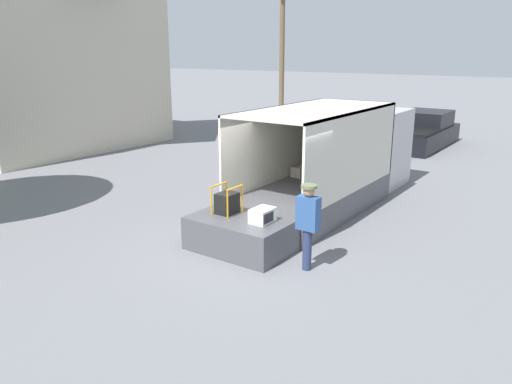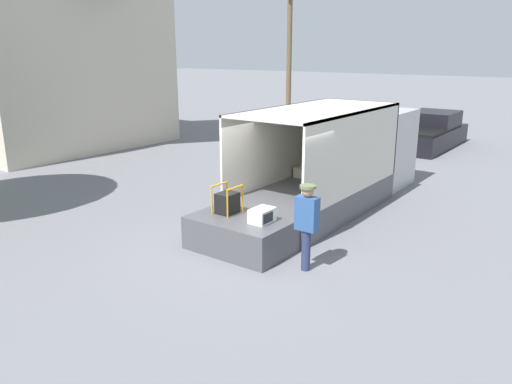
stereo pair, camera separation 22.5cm
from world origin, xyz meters
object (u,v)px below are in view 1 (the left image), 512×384
worker_person (308,218)px  pickup_truck_black (422,132)px  microwave (263,215)px  box_truck (344,165)px  utility_pole (282,48)px  portable_generator (227,203)px

worker_person → pickup_truck_black: worker_person is taller
microwave → worker_person: size_ratio=0.30×
box_truck → pickup_truck_black: box_truck is taller
box_truck → worker_person: size_ratio=4.16×
utility_pole → worker_person: bearing=-146.2°
pickup_truck_black → utility_pole: 9.51m
box_truck → utility_pole: 14.82m
box_truck → microwave: box_truck is taller
microwave → portable_generator: size_ratio=0.83×
worker_person → pickup_truck_black: bearing=9.0°
portable_generator → worker_person: (-0.18, -2.14, 0.11)m
worker_person → box_truck: bearing=18.0°
box_truck → pickup_truck_black: bearing=3.8°
microwave → portable_generator: (0.07, 0.99, 0.09)m
microwave → utility_pole: size_ratio=0.06×
portable_generator → pickup_truck_black: bearing=0.7°
portable_generator → worker_person: worker_person is taller
portable_generator → utility_pole: 18.64m
pickup_truck_black → utility_pole: (1.69, 8.61, 3.69)m
microwave → portable_generator: portable_generator is taller
microwave → pickup_truck_black: 14.53m
worker_person → utility_pole: (16.28, 10.91, 3.23)m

